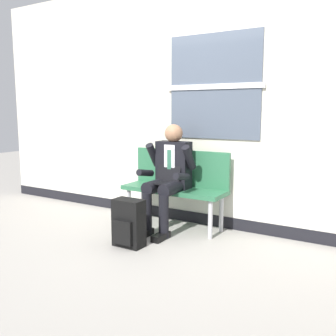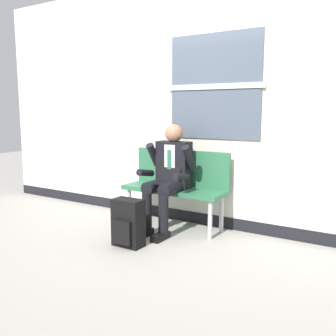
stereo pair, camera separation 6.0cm
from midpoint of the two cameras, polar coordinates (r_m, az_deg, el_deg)
ground_plane at (r=4.32m, az=0.13°, el=-10.12°), size 18.00×18.00×0.00m
station_wall at (r=4.66m, az=4.51°, el=9.70°), size 6.48×0.17×2.97m
bench_with_person at (r=4.54m, az=1.75°, el=-2.14°), size 1.26×0.42×0.92m
person_seated at (r=4.35m, az=0.43°, el=-1.03°), size 0.57×0.70×1.23m
backpack at (r=3.95m, az=-5.63°, el=-8.30°), size 0.32×0.22×0.49m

